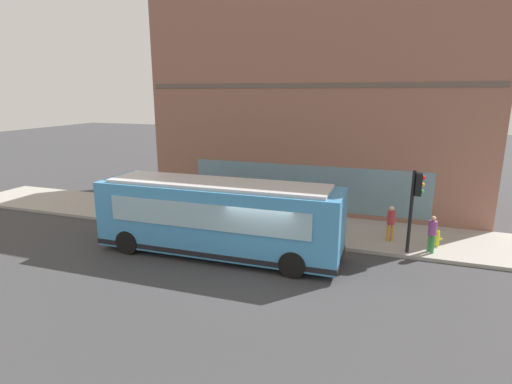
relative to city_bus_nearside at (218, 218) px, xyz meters
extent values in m
plane|color=#38383A|center=(-0.57, -2.20, -1.55)|extent=(120.00, 120.00, 0.00)
cube|color=#9E9991|center=(4.20, -2.20, -1.48)|extent=(4.34, 40.00, 0.15)
cube|color=#8C5B4C|center=(10.29, -2.20, 4.70)|extent=(7.86, 18.12, 12.50)
cube|color=brown|center=(6.52, -2.20, 5.32)|extent=(0.36, 17.76, 0.24)
cube|color=slate|center=(6.42, -2.20, 0.05)|extent=(0.12, 12.69, 2.40)
cube|color=#3F8CC6|center=(0.00, -0.02, 0.05)|extent=(2.63, 10.03, 2.70)
cube|color=silver|center=(0.00, -0.02, 1.46)|extent=(2.24, 9.03, 0.12)
cube|color=#8CB2C6|center=(-0.06, 4.96, 0.50)|extent=(2.20, 0.11, 1.20)
cube|color=#8CB2C6|center=(1.27, 0.00, 0.45)|extent=(0.17, 8.20, 1.00)
cube|color=#8CB2C6|center=(-1.27, -0.03, 0.45)|extent=(0.17, 8.20, 1.00)
cube|color=black|center=(0.00, -0.02, -1.12)|extent=(2.67, 10.07, 0.20)
cylinder|color=black|center=(1.10, 3.60, -1.05)|extent=(0.31, 1.00, 1.00)
cylinder|color=black|center=(-1.20, 3.57, -1.05)|extent=(0.31, 1.00, 1.00)
cylinder|color=black|center=(1.19, -3.40, -1.05)|extent=(0.31, 1.00, 1.00)
cylinder|color=black|center=(-1.11, -3.43, -1.05)|extent=(0.31, 1.00, 1.00)
cylinder|color=black|center=(2.39, -7.40, 0.30)|extent=(0.14, 0.14, 3.42)
cube|color=black|center=(2.39, -7.59, 1.46)|extent=(0.32, 0.24, 0.90)
sphere|color=red|center=(2.39, -7.72, 1.74)|extent=(0.20, 0.20, 0.20)
sphere|color=yellow|center=(2.39, -7.72, 1.46)|extent=(0.20, 0.20, 0.20)
sphere|color=green|center=(2.39, -7.72, 1.18)|extent=(0.20, 0.20, 0.20)
cylinder|color=gold|center=(3.53, -8.57, -1.13)|extent=(0.24, 0.24, 0.55)
sphere|color=gold|center=(3.53, -8.57, -0.77)|extent=(0.22, 0.22, 0.22)
cylinder|color=gold|center=(3.53, -8.74, -1.08)|extent=(0.10, 0.12, 0.10)
cylinder|color=gold|center=(3.70, -8.57, -1.08)|extent=(0.12, 0.10, 0.10)
cylinder|color=gold|center=(3.55, -6.76, -1.02)|extent=(0.14, 0.14, 0.77)
cylinder|color=gold|center=(3.49, -6.59, -1.02)|extent=(0.14, 0.14, 0.77)
cylinder|color=#B23338|center=(3.52, -6.68, -0.33)|extent=(0.32, 0.32, 0.61)
sphere|color=beige|center=(3.52, -6.68, 0.08)|extent=(0.21, 0.21, 0.21)
cylinder|color=#3F8C4C|center=(2.73, -8.23, -1.03)|extent=(0.14, 0.14, 0.75)
cylinder|color=#3F8C4C|center=(2.60, -8.35, -1.03)|extent=(0.14, 0.14, 0.75)
cylinder|color=#8C3F8C|center=(2.67, -8.29, -0.35)|extent=(0.32, 0.32, 0.60)
sphere|color=tan|center=(2.67, -8.29, 0.05)|extent=(0.20, 0.20, 0.20)
cube|color=#263F99|center=(4.59, 3.45, -0.95)|extent=(0.44, 0.40, 0.90)
cube|color=#8CB2C6|center=(4.59, 3.24, -0.77)|extent=(0.35, 0.03, 0.30)
camera|label=1|loc=(-14.24, -6.62, 4.97)|focal=28.22mm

